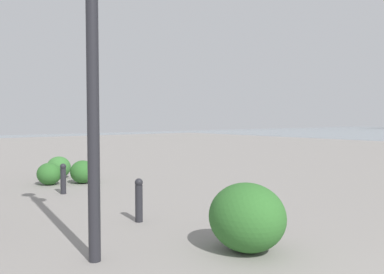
{
  "coord_description": "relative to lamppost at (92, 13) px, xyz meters",
  "views": [
    {
      "loc": [
        0.24,
        2.64,
        1.66
      ],
      "look_at": [
        9.57,
        -4.91,
        1.09
      ],
      "focal_mm": 36.61,
      "sensor_mm": 36.0,
      "label": 1
    }
  ],
  "objects": [
    {
      "name": "lamppost",
      "position": [
        0.0,
        0.0,
        0.0
      ],
      "size": [
        0.98,
        0.28,
        4.33
      ],
      "color": "#232328",
      "rests_on": "ground"
    },
    {
      "name": "bollard_near",
      "position": [
        1.17,
        -1.31,
        -2.49
      ],
      "size": [
        0.13,
        0.13,
        0.7
      ],
      "color": "#232328",
      "rests_on": "ground"
    },
    {
      "name": "bollard_mid",
      "position": [
        4.22,
        -1.23,
        -2.5
      ],
      "size": [
        0.13,
        0.13,
        0.67
      ],
      "color": "#232328",
      "rests_on": "ground"
    },
    {
      "name": "shrub_low",
      "position": [
        5.6,
        -1.4,
        -2.58
      ],
      "size": [
        0.65,
        0.58,
        0.55
      ],
      "color": "#2D6628",
      "rests_on": "ground"
    },
    {
      "name": "shrub_round",
      "position": [
        6.56,
        -1.99,
        -2.55
      ],
      "size": [
        0.71,
        0.64,
        0.6
      ],
      "color": "#387533",
      "rests_on": "ground"
    },
    {
      "name": "shrub_wide",
      "position": [
        -0.88,
        -1.63,
        -2.42
      ],
      "size": [
        1.01,
        0.91,
        0.86
      ],
      "color": "#2D6628",
      "rests_on": "ground"
    },
    {
      "name": "shrub_tall",
      "position": [
        5.31,
        -2.15,
        -2.56
      ],
      "size": [
        0.69,
        0.62,
        0.59
      ],
      "color": "#2D6628",
      "rests_on": "ground"
    }
  ]
}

